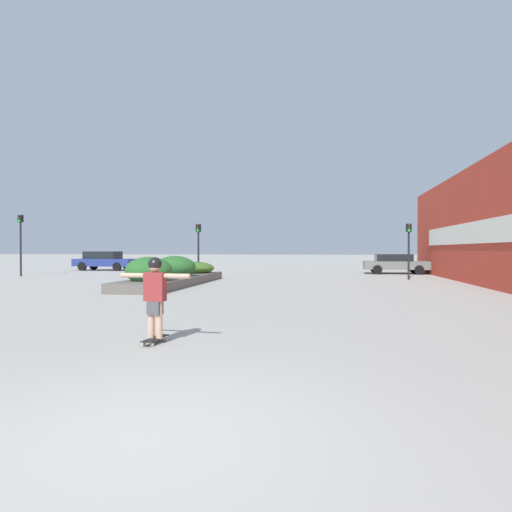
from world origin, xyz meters
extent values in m
plane|color=#A3A099|center=(0.00, 0.00, 0.00)|extent=(300.00, 300.00, 0.00)
cube|color=silver|center=(8.17, 16.08, 2.41)|extent=(0.06, 23.17, 1.01)
cube|color=#605B54|center=(-5.47, 16.66, 0.19)|extent=(2.19, 9.76, 0.39)
ellipsoid|color=#286028|center=(-5.49, 13.59, 0.80)|extent=(1.90, 1.70, 1.09)
ellipsoid|color=#286028|center=(-5.52, 16.85, 0.80)|extent=(1.95, 1.98, 1.09)
ellipsoid|color=#3D6623|center=(-5.56, 19.84, 0.65)|extent=(2.29, 1.94, 0.70)
cube|color=black|center=(-1.36, 3.81, 0.09)|extent=(0.26, 0.75, 0.01)
cylinder|color=beige|center=(-1.41, 4.08, 0.03)|extent=(0.06, 0.06, 0.06)
cylinder|color=beige|center=(-1.26, 4.06, 0.03)|extent=(0.06, 0.06, 0.06)
cylinder|color=beige|center=(-1.47, 3.57, 0.03)|extent=(0.06, 0.06, 0.06)
cylinder|color=beige|center=(-1.31, 3.55, 0.03)|extent=(0.06, 0.06, 0.06)
cylinder|color=tan|center=(-1.44, 3.82, 0.42)|extent=(0.13, 0.13, 0.64)
cylinder|color=tan|center=(-1.29, 3.81, 0.42)|extent=(0.13, 0.13, 0.64)
cube|color=#4C4C51|center=(-1.36, 3.81, 0.62)|extent=(0.25, 0.21, 0.23)
cube|color=maroon|center=(-1.36, 3.81, 0.99)|extent=(0.38, 0.22, 0.50)
cylinder|color=tan|center=(-1.78, 3.86, 1.18)|extent=(0.48, 0.13, 0.08)
cylinder|color=tan|center=(-0.95, 3.77, 1.18)|extent=(0.48, 0.13, 0.08)
sphere|color=tan|center=(-1.36, 3.81, 1.34)|extent=(0.21, 0.21, 0.21)
sphere|color=black|center=(-1.36, 3.81, 1.38)|extent=(0.24, 0.24, 0.24)
cube|color=navy|center=(-15.86, 30.01, 0.62)|extent=(4.66, 1.87, 0.58)
cube|color=black|center=(-16.05, 30.01, 1.20)|extent=(2.56, 1.65, 0.59)
cylinder|color=black|center=(-14.41, 30.90, 0.33)|extent=(0.67, 0.22, 0.67)
cylinder|color=black|center=(-14.41, 29.13, 0.33)|extent=(0.67, 0.22, 0.67)
cylinder|color=black|center=(-17.31, 30.90, 0.33)|extent=(0.67, 0.22, 0.67)
cylinder|color=black|center=(-17.31, 29.13, 0.33)|extent=(0.67, 0.22, 0.67)
cube|color=slate|center=(6.14, 28.27, 0.58)|extent=(4.28, 1.94, 0.55)
cube|color=black|center=(5.97, 28.27, 1.09)|extent=(2.35, 1.71, 0.47)
cylinder|color=black|center=(7.47, 29.20, 0.31)|extent=(0.61, 0.22, 0.61)
cylinder|color=black|center=(7.47, 27.35, 0.31)|extent=(0.61, 0.22, 0.61)
cylinder|color=black|center=(4.82, 29.20, 0.31)|extent=(0.61, 0.22, 0.61)
cylinder|color=black|center=(4.82, 27.35, 0.31)|extent=(0.61, 0.22, 0.61)
cylinder|color=black|center=(-5.90, 22.06, 1.34)|extent=(0.11, 0.11, 2.68)
cube|color=black|center=(-5.90, 22.06, 2.90)|extent=(0.28, 0.20, 0.45)
sphere|color=#2D2823|center=(-5.90, 21.94, 3.05)|extent=(0.15, 0.15, 0.15)
sphere|color=#2D2823|center=(-5.90, 21.94, 2.90)|extent=(0.15, 0.15, 0.15)
sphere|color=green|center=(-5.90, 21.94, 2.75)|extent=(0.15, 0.15, 0.15)
cylinder|color=black|center=(5.94, 22.14, 1.30)|extent=(0.11, 0.11, 2.60)
cube|color=black|center=(5.94, 22.14, 2.83)|extent=(0.28, 0.20, 0.45)
sphere|color=#2D2823|center=(5.94, 22.02, 2.98)|extent=(0.15, 0.15, 0.15)
sphere|color=#2D2823|center=(5.94, 22.02, 2.83)|extent=(0.15, 0.15, 0.15)
sphere|color=green|center=(5.94, 22.02, 2.68)|extent=(0.15, 0.15, 0.15)
cylinder|color=black|center=(-17.08, 21.66, 1.66)|extent=(0.11, 0.11, 3.32)
cube|color=black|center=(-17.08, 21.66, 3.54)|extent=(0.28, 0.20, 0.45)
sphere|color=#2D2823|center=(-17.08, 21.54, 3.69)|extent=(0.15, 0.15, 0.15)
sphere|color=#2D2823|center=(-17.08, 21.54, 3.54)|extent=(0.15, 0.15, 0.15)
sphere|color=green|center=(-17.08, 21.54, 3.39)|extent=(0.15, 0.15, 0.15)
camera|label=1|loc=(1.61, -3.71, 1.63)|focal=32.00mm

